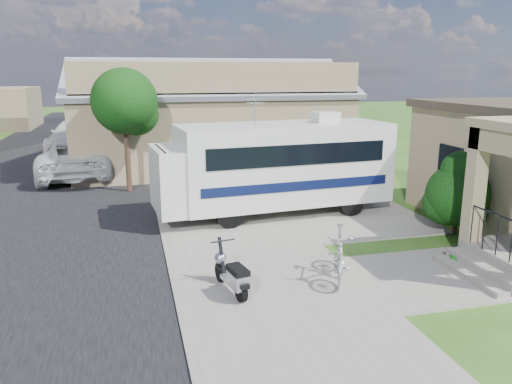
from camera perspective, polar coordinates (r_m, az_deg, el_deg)
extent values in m
plane|color=#254512|center=(11.52, 5.53, -9.01)|extent=(120.00, 120.00, 0.00)
cube|color=black|center=(20.83, -24.46, 0.13)|extent=(9.00, 80.00, 0.02)
cube|color=slate|center=(20.64, -6.46, 1.23)|extent=(4.00, 80.00, 0.06)
cube|color=slate|center=(16.00, 5.20, -2.40)|extent=(7.00, 6.00, 0.05)
cube|color=slate|center=(12.02, 20.97, -8.78)|extent=(4.00, 3.00, 0.05)
cube|color=black|center=(15.88, 21.26, 2.81)|extent=(0.04, 1.10, 1.20)
cube|color=slate|center=(12.16, 24.57, -8.18)|extent=(0.40, 2.16, 0.32)
cube|color=slate|center=(11.98, 23.20, -8.78)|extent=(0.35, 2.16, 0.16)
cube|color=#877355|center=(12.68, 23.79, 0.75)|extent=(0.35, 0.35, 2.70)
cylinder|color=black|center=(11.94, 26.09, -2.45)|extent=(0.04, 1.70, 0.04)
cube|color=#78644B|center=(24.41, -5.53, 7.37)|extent=(12.00, 8.00, 3.60)
cube|color=#5B5D67|center=(22.30, -4.86, 12.85)|extent=(12.50, 4.40, 1.78)
cube|color=#5B5D67|center=(26.25, -6.34, 12.92)|extent=(12.50, 4.40, 1.78)
cube|color=#5B5D67|center=(24.28, -5.70, 14.54)|extent=(12.50, 0.50, 0.22)
cube|color=#78644B|center=(20.43, -3.97, 12.80)|extent=(11.76, 0.20, 1.30)
cylinder|color=#321F16|center=(19.21, -14.50, 4.65)|extent=(0.20, 0.20, 3.15)
sphere|color=black|center=(19.02, -14.82, 10.01)|extent=(2.40, 2.40, 2.40)
sphere|color=black|center=(19.25, -13.53, 8.77)|extent=(1.68, 1.68, 1.68)
cylinder|color=#321F16|center=(29.13, -14.53, 7.69)|extent=(0.20, 0.20, 3.29)
sphere|color=black|center=(29.01, -14.76, 11.38)|extent=(2.40, 2.40, 2.40)
sphere|color=black|center=(29.23, -13.90, 10.52)|extent=(1.68, 1.68, 1.68)
cylinder|color=#321F16|center=(38.11, -14.53, 8.77)|extent=(0.20, 0.20, 3.01)
sphere|color=black|center=(38.01, -14.69, 11.35)|extent=(2.40, 2.40, 2.40)
sphere|color=black|center=(38.23, -14.04, 10.75)|extent=(1.68, 1.68, 1.68)
cube|color=#BBBBB7|center=(15.63, 3.19, 3.33)|extent=(6.74, 2.94, 2.43)
cube|color=#BBBBB7|center=(14.69, -10.09, 1.36)|extent=(0.95, 2.28, 1.87)
cube|color=black|center=(14.57, -10.83, 3.29)|extent=(0.24, 1.99, 0.84)
cube|color=black|center=(14.49, 5.02, 4.25)|extent=(5.55, 0.55, 0.61)
cube|color=black|center=(16.65, 1.63, 5.51)|extent=(5.55, 0.55, 0.61)
cube|color=black|center=(14.67, 4.94, 0.68)|extent=(5.88, 0.57, 0.28)
cube|color=black|center=(16.80, 1.61, 2.38)|extent=(5.88, 0.57, 0.28)
cube|color=#BBBBB7|center=(16.04, 7.94, 8.48)|extent=(0.81, 0.72, 0.33)
cylinder|color=#A0A0A7|center=(15.09, -0.06, 9.44)|extent=(0.04, 0.04, 0.94)
cylinder|color=black|center=(14.28, -3.07, -2.67)|extent=(0.77, 0.33, 0.75)
cylinder|color=black|center=(16.20, -5.15, -0.75)|extent=(0.77, 0.33, 0.75)
cylinder|color=black|center=(15.80, 10.73, -1.30)|extent=(0.77, 0.33, 0.75)
cylinder|color=black|center=(17.55, 7.38, 0.32)|extent=(0.77, 0.33, 0.75)
cylinder|color=#321F16|center=(14.94, 21.79, -3.22)|extent=(0.14, 0.14, 0.69)
sphere|color=black|center=(14.75, 22.05, -0.32)|extent=(1.73, 1.73, 1.73)
sphere|color=black|center=(15.08, 22.66, 1.26)|extent=(1.38, 1.38, 1.38)
sphere|color=black|center=(14.79, 20.76, -1.20)|extent=(1.21, 1.21, 1.21)
sphere|color=black|center=(14.73, 23.06, -1.82)|extent=(1.04, 1.04, 1.04)
sphere|color=black|center=(14.61, 22.29, 2.32)|extent=(1.04, 1.04, 1.04)
cylinder|color=black|center=(9.87, -1.73, -11.25)|extent=(0.20, 0.43, 0.42)
cylinder|color=black|center=(10.75, -4.04, -9.11)|extent=(0.20, 0.43, 0.42)
cube|color=#A0A0A7|center=(10.24, -2.83, -9.94)|extent=(0.39, 0.57, 0.08)
cube|color=#A0A0A7|center=(9.87, -1.96, -10.03)|extent=(0.42, 0.58, 0.29)
cube|color=black|center=(9.83, -2.09, -8.91)|extent=(0.40, 0.62, 0.11)
cube|color=black|center=(9.68, -1.38, -10.65)|extent=(0.21, 0.22, 0.10)
cylinder|color=black|center=(10.55, -3.94, -7.33)|extent=(0.14, 0.33, 0.79)
sphere|color=#A0A0A7|center=(10.64, -4.07, -7.55)|extent=(0.27, 0.27, 0.27)
sphere|color=black|center=(10.70, -4.22, -7.41)|extent=(0.11, 0.11, 0.11)
cylinder|color=black|center=(10.36, -3.81, -5.59)|extent=(0.52, 0.14, 0.03)
cube|color=black|center=(10.71, -4.05, -8.55)|extent=(0.18, 0.29, 0.06)
imported|color=#A0A0A7|center=(10.94, 9.51, -7.25)|extent=(1.21, 1.91, 1.11)
imported|color=silver|center=(22.86, -19.92, 3.83)|extent=(3.23, 6.37, 1.73)
imported|color=silver|center=(30.63, -19.90, 6.11)|extent=(3.16, 6.19, 1.72)
cylinder|color=#14671A|center=(12.74, 22.24, -7.25)|extent=(0.45, 0.45, 0.20)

